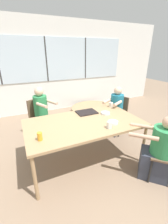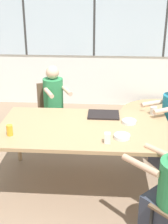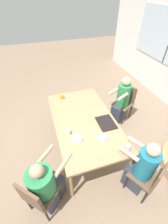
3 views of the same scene
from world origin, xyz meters
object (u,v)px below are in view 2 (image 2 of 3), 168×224
coffee_mug (154,111)px  bowl_cereal (129,122)px  bowl_white_shallow (122,136)px  person_man_teal_shirt (54,109)px  juice_glass (10,130)px  chair_for_man_teal_shirt (51,106)px  milk_carton_small (107,138)px  folded_table_stack (163,118)px

coffee_mug → bowl_cereal: (-0.32, -0.28, -0.03)m
bowl_white_shallow → bowl_cereal: size_ratio=1.03×
person_man_teal_shirt → juice_glass: person_man_teal_shirt is taller
chair_for_man_teal_shirt → coffee_mug: chair_for_man_teal_shirt is taller
coffee_mug → bowl_cereal: coffee_mug is taller
coffee_mug → milk_carton_small: milk_carton_small is taller
juice_glass → bowl_white_shallow: 1.18m
bowl_white_shallow → folded_table_stack: (0.83, 2.16, -0.70)m
chair_for_man_teal_shirt → bowl_white_shallow: (1.00, -1.50, 0.26)m
chair_for_man_teal_shirt → milk_carton_small: 1.85m
person_man_teal_shirt → milk_carton_small: (0.78, -1.47, 0.28)m
milk_carton_small → coffee_mug: bearing=54.2°
juice_glass → bowl_white_shallow: (1.18, 0.02, -0.04)m
chair_for_man_teal_shirt → milk_carton_small: chair_for_man_teal_shirt is taller
coffee_mug → folded_table_stack: size_ratio=0.07×
person_man_teal_shirt → bowl_cereal: bearing=111.8°
chair_for_man_teal_shirt → juice_glass: 1.55m
chair_for_man_teal_shirt → person_man_teal_shirt: (0.07, -0.15, 0.01)m
juice_glass → bowl_white_shallow: juice_glass is taller
chair_for_man_teal_shirt → juice_glass: (-0.18, -1.51, 0.30)m
folded_table_stack → bowl_cereal: bearing=-112.5°
chair_for_man_teal_shirt → bowl_cereal: (1.10, -1.11, 0.26)m
person_man_teal_shirt → bowl_white_shallow: bearing=99.4°
bowl_cereal → chair_for_man_teal_shirt: bearing=134.9°
person_man_teal_shirt → bowl_cereal: size_ratio=7.23×
milk_carton_small → bowl_cereal: milk_carton_small is taller
milk_carton_small → bowl_cereal: (0.25, 0.51, -0.04)m
coffee_mug → chair_for_man_teal_shirt: bearing=149.8°
juice_glass → milk_carton_small: size_ratio=1.09×
milk_carton_small → bowl_cereal: bearing=63.6°
person_man_teal_shirt → folded_table_stack: size_ratio=0.80×
person_man_teal_shirt → folded_table_stack: bearing=179.5°
bowl_cereal → person_man_teal_shirt: bearing=137.1°
milk_carton_small → folded_table_stack: size_ratio=0.07×
coffee_mug → person_man_teal_shirt: bearing=153.3°
juice_glass → chair_for_man_teal_shirt: bearing=83.2°
bowl_cereal → folded_table_stack: 2.04m
chair_for_man_teal_shirt → juice_glass: juice_glass is taller
milk_carton_small → chair_for_man_teal_shirt: bearing=117.8°
bowl_white_shallow → folded_table_stack: bearing=68.9°
person_man_teal_shirt → coffee_mug: 1.54m
bowl_white_shallow → folded_table_stack: 2.42m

